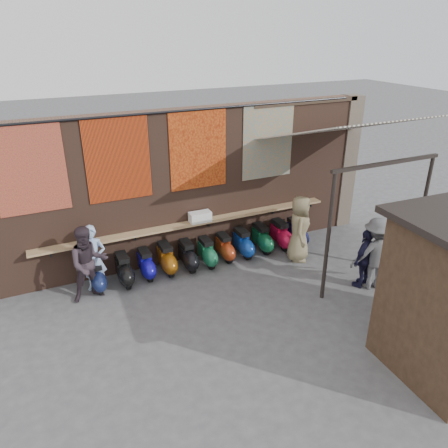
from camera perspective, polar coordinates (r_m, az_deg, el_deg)
name	(u,v)px	position (r m, az deg, el deg)	size (l,w,h in m)	color
ground	(230,306)	(10.10, 0.80, -10.63)	(70.00, 70.00, 0.00)	#474749
brick_wall	(185,187)	(11.41, -5.07, 4.88)	(10.00, 0.40, 4.00)	brown
pier_right	(345,162)	(13.96, 15.54, 7.75)	(0.50, 0.50, 4.00)	#4C4238
eating_counter	(192,224)	(11.42, -4.26, 0.06)	(8.00, 0.32, 0.05)	#9E7A51
shelf_box	(200,217)	(11.41, -3.14, 0.94)	(0.57, 0.27, 0.27)	white
tapestry_redgold	(29,170)	(10.30, -24.08, 6.51)	(1.50, 0.02, 2.00)	maroon
tapestry_sun	(118,159)	(10.47, -13.68, 8.23)	(1.50, 0.02, 2.00)	#EF410E
tapestry_orange	(198,150)	(11.02, -3.38, 9.67)	(1.50, 0.02, 2.00)	#BC4B17
tapestry_multi	(268,141)	(11.88, 5.76, 10.68)	(1.50, 0.02, 2.00)	teal
hang_rail	(186,111)	(10.70, -5.03, 14.55)	(0.06, 0.06, 9.50)	black
scooter_stool_0	(97,277)	(10.92, -16.21, -6.63)	(0.33, 0.73, 0.69)	#172250
scooter_stool_1	(124,270)	(10.97, -12.92, -5.89)	(0.36, 0.80, 0.76)	black
scooter_stool_2	(146,264)	(11.15, -10.15, -5.19)	(0.34, 0.76, 0.72)	#130D97
scooter_stool_3	(167,259)	(11.27, -7.51, -4.54)	(0.36, 0.81, 0.77)	#7E440B
scooter_stool_4	(188,256)	(11.37, -4.76, -4.17)	(0.35, 0.78, 0.74)	black
scooter_stool_5	(207,253)	(11.52, -2.26, -3.74)	(0.34, 0.77, 0.73)	#196742
scooter_stool_6	(225,248)	(11.79, 0.08, -3.10)	(0.33, 0.74, 0.70)	#953013
scooter_stool_7	(243,243)	(11.97, 2.48, -2.54)	(0.35, 0.79, 0.75)	navy
scooter_stool_8	(262,239)	(12.26, 4.97, -1.90)	(0.36, 0.80, 0.76)	#105230
scooter_stool_9	(281,235)	(12.49, 7.41, -1.43)	(0.37, 0.83, 0.79)	#A50C2F
scooter_stool_10	(296,233)	(12.74, 9.43, -1.12)	(0.36, 0.79, 0.75)	#121545
diner_left	(93,259)	(10.71, -16.68, -4.36)	(0.60, 0.40, 1.66)	#9DB8E4
diner_right	(89,264)	(10.36, -17.25, -4.98)	(0.88, 0.69, 1.81)	#33272F
shopper_navy	(365,258)	(10.96, 17.93, -4.29)	(0.88, 0.37, 1.50)	#181734
shopper_grey	(375,254)	(10.93, 19.15, -3.67)	(1.17, 0.67, 1.81)	#5B5C60
shopper_tan	(299,229)	(11.73, 9.81, -0.60)	(0.89, 0.58, 1.82)	#807352
stall_sign	(436,241)	(9.21, 25.94, -1.97)	(1.20, 0.04, 0.50)	gold
stall_shelf	(425,287)	(9.68, 24.81, -7.49)	(2.21, 0.10, 0.06)	#473321
awning_canvas	(345,128)	(11.19, 15.52, 11.97)	(3.20, 3.40, 0.03)	beige
awning_ledger	(308,102)	(12.35, 10.92, 15.40)	(3.30, 0.08, 0.12)	#33261C
awning_header	(387,163)	(10.24, 20.55, 7.46)	(3.00, 0.08, 0.08)	black
awning_post_left	(328,238)	(9.87, 13.45, -1.79)	(0.09, 0.09, 3.10)	black
awning_post_right	(421,217)	(11.72, 24.35, 0.89)	(0.09, 0.09, 3.10)	black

